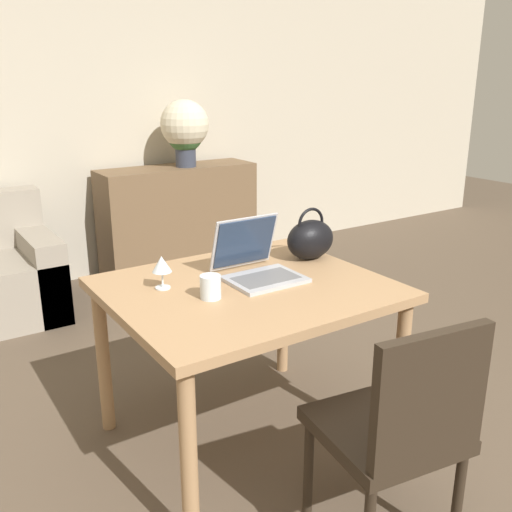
{
  "coord_description": "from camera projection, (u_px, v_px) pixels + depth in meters",
  "views": [
    {
      "loc": [
        -1.06,
        -1.07,
        1.59
      ],
      "look_at": [
        0.19,
        0.83,
        0.87
      ],
      "focal_mm": 40.0,
      "sensor_mm": 36.0,
      "label": 1
    }
  ],
  "objects": [
    {
      "name": "wall_back",
      "position": [
        42.0,
        109.0,
        4.2
      ],
      "size": [
        10.0,
        0.06,
        2.7
      ],
      "color": "#BCB29E",
      "rests_on": "ground_plane"
    },
    {
      "name": "dining_table",
      "position": [
        247.0,
        305.0,
        2.42
      ],
      "size": [
        1.13,
        0.97,
        0.75
      ],
      "color": "#A87F56",
      "rests_on": "ground_plane"
    },
    {
      "name": "chair",
      "position": [
        400.0,
        425.0,
        1.87
      ],
      "size": [
        0.5,
        0.5,
        0.88
      ],
      "rotation": [
        0.0,
        0.0,
        -0.14
      ],
      "color": "#2D2319",
      "rests_on": "ground_plane"
    },
    {
      "name": "sideboard",
      "position": [
        179.0,
        220.0,
        4.73
      ],
      "size": [
        1.29,
        0.4,
        0.89
      ],
      "color": "brown",
      "rests_on": "ground_plane"
    },
    {
      "name": "laptop",
      "position": [
        255.0,
        261.0,
        2.48
      ],
      "size": [
        0.31,
        0.33,
        0.25
      ],
      "color": "#ADADB2",
      "rests_on": "dining_table"
    },
    {
      "name": "drinking_glass",
      "position": [
        211.0,
        287.0,
        2.24
      ],
      "size": [
        0.08,
        0.08,
        0.09
      ],
      "color": "silver",
      "rests_on": "dining_table"
    },
    {
      "name": "wine_glass",
      "position": [
        162.0,
        265.0,
        2.33
      ],
      "size": [
        0.08,
        0.08,
        0.14
      ],
      "color": "silver",
      "rests_on": "dining_table"
    },
    {
      "name": "handbag",
      "position": [
        310.0,
        239.0,
        2.71
      ],
      "size": [
        0.25,
        0.16,
        0.25
      ],
      "color": "black",
      "rests_on": "dining_table"
    },
    {
      "name": "flower_vase",
      "position": [
        185.0,
        129.0,
        4.5
      ],
      "size": [
        0.38,
        0.38,
        0.53
      ],
      "color": "#333847",
      "rests_on": "sideboard"
    }
  ]
}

